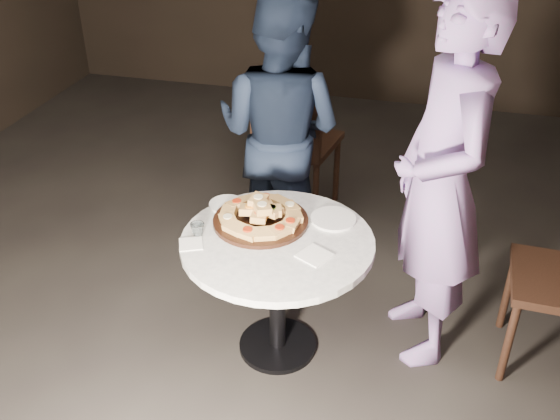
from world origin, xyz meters
name	(u,v)px	position (x,y,z in m)	size (l,w,h in m)	color
floor	(266,330)	(0.00, 0.00, 0.00)	(7.00, 7.00, 0.00)	black
table	(277,261)	(0.09, -0.10, 0.56)	(0.96, 0.96, 0.69)	black
serving_board	(261,221)	(-0.02, 0.02, 0.70)	(0.47, 0.47, 0.02)	black
focaccia_pile	(261,213)	(-0.02, 0.02, 0.74)	(0.42, 0.42, 0.11)	tan
plate_left	(227,204)	(-0.24, 0.13, 0.69)	(0.18, 0.18, 0.01)	white
plate_right	(333,219)	(0.32, 0.12, 0.69)	(0.22, 0.22, 0.01)	white
water_glass	(198,229)	(-0.28, -0.17, 0.72)	(0.07, 0.07, 0.06)	silver
napkin_near	(191,244)	(-0.28, -0.25, 0.69)	(0.11, 0.11, 0.01)	white
napkin_far	(314,255)	(0.29, -0.19, 0.69)	(0.13, 0.13, 0.01)	white
chair_far	(293,137)	(-0.14, 1.20, 0.59)	(0.56, 0.58, 1.03)	black
diner_navy	(279,133)	(-0.12, 0.76, 0.82)	(0.80, 0.62, 1.65)	black
diner_teal	(440,185)	(0.80, 0.15, 0.94)	(0.68, 0.45, 1.88)	#7E65A3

